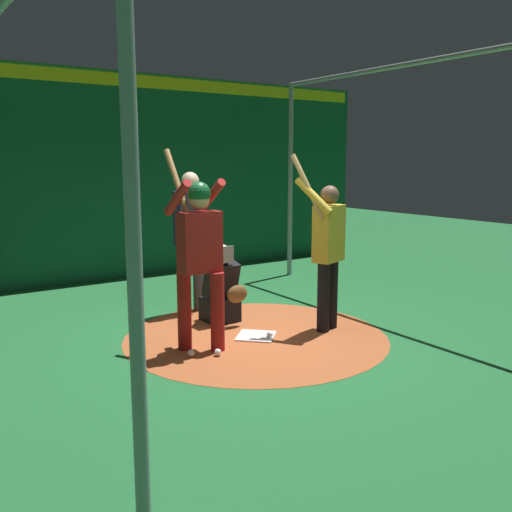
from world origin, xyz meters
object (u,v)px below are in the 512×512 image
at_px(batter, 199,249).
at_px(baseball_0, 191,353).
at_px(baseball_2, 218,352).
at_px(home_plate, 256,336).
at_px(catcher, 222,291).
at_px(umpire, 191,233).
at_px(baseball_1, 270,335).
at_px(visitor, 328,247).

bearing_deg(batter, baseball_0, -51.47).
bearing_deg(baseball_2, batter, -171.21).
height_order(home_plate, baseball_2, baseball_2).
bearing_deg(baseball_2, baseball_0, -118.87).
relative_size(catcher, umpire, 0.53).
distance_m(batter, baseball_1, 1.36).
height_order(home_plate, baseball_1, baseball_1).
bearing_deg(umpire, catcher, 6.22).
bearing_deg(batter, baseball_1, 82.90).
distance_m(umpire, baseball_2, 2.10).
xyz_separation_m(catcher, baseball_2, (1.07, -0.69, -0.35)).
relative_size(visitor, baseball_1, 28.27).
relative_size(visitor, baseball_2, 28.27).
distance_m(baseball_1, baseball_2, 0.82).
xyz_separation_m(home_plate, baseball_2, (0.31, -0.70, 0.03)).
bearing_deg(umpire, batter, -24.79).
height_order(baseball_0, baseball_1, same).
distance_m(home_plate, baseball_0, 0.96).
height_order(visitor, baseball_1, visitor).
xyz_separation_m(home_plate, catcher, (-0.76, -0.01, 0.38)).
bearing_deg(batter, baseball_2, 8.79).
bearing_deg(umpire, home_plate, 3.12).
xyz_separation_m(home_plate, baseball_0, (0.18, -0.94, 0.03)).
height_order(catcher, visitor, visitor).
relative_size(batter, baseball_1, 28.92).
relative_size(catcher, baseball_2, 13.39).
xyz_separation_m(catcher, baseball_1, (0.89, 0.11, -0.35)).
distance_m(catcher, umpire, 0.94).
xyz_separation_m(umpire, baseball_2, (1.73, -0.62, -1.02)).
bearing_deg(umpire, baseball_1, 6.60).
bearing_deg(home_plate, catcher, -179.58).
relative_size(umpire, baseball_2, 25.22).
distance_m(umpire, baseball_1, 1.86).
xyz_separation_m(umpire, baseball_0, (1.59, -0.86, -1.02)).
relative_size(batter, baseball_0, 28.92).
relative_size(home_plate, visitor, 0.20).
xyz_separation_m(batter, catcher, (-0.78, 0.74, -0.71)).
height_order(umpire, visitor, visitor).
bearing_deg(baseball_0, umpire, 151.64).
xyz_separation_m(catcher, visitor, (1.00, 0.87, 0.61)).
distance_m(umpire, visitor, 1.90).
bearing_deg(baseball_2, home_plate, 114.29).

